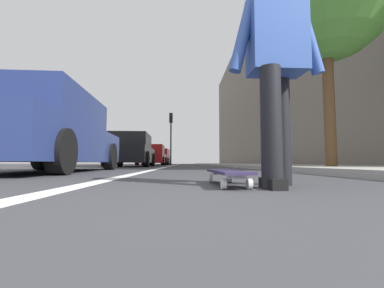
{
  "coord_description": "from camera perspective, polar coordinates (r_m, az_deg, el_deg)",
  "views": [
    {
      "loc": [
        -0.78,
        0.39,
        0.17
      ],
      "look_at": [
        8.01,
        0.15,
        0.82
      ],
      "focal_mm": 24.17,
      "sensor_mm": 36.0,
      "label": 1
    }
  ],
  "objects": [
    {
      "name": "ground_plane",
      "position": [
        10.79,
        0.52,
        -5.1
      ],
      "size": [
        80.0,
        80.0,
        0.0
      ],
      "primitive_type": "plane",
      "color": "#38383D"
    },
    {
      "name": "lane_stripe_white",
      "position": [
        20.79,
        -3.71,
        -4.65
      ],
      "size": [
        52.0,
        0.16,
        0.01
      ],
      "primitive_type": "cube",
      "color": "silver",
      "rests_on": "ground"
    },
    {
      "name": "sidewalk_curb",
      "position": [
        19.1,
        8.94,
        -4.51
      ],
      "size": [
        52.0,
        3.2,
        0.1
      ],
      "primitive_type": "cube",
      "color": "#9E9B93",
      "rests_on": "ground"
    },
    {
      "name": "building_facade",
      "position": [
        24.5,
        13.72,
        11.2
      ],
      "size": [
        40.0,
        1.2,
        13.25
      ],
      "primitive_type": "cube",
      "color": "slate",
      "rests_on": "ground"
    },
    {
      "name": "skateboard",
      "position": [
        2.0,
        7.71,
        -6.37
      ],
      "size": [
        0.85,
        0.24,
        0.11
      ],
      "color": "white",
      "rests_on": "ground"
    },
    {
      "name": "skater_person",
      "position": [
        2.08,
        18.05,
        17.61
      ],
      "size": [
        0.47,
        0.72,
        1.64
      ],
      "color": "black",
      "rests_on": "ground"
    },
    {
      "name": "parked_car_near",
      "position": [
        5.66,
        -29.06,
        1.88
      ],
      "size": [
        4.64,
        2.02,
        1.49
      ],
      "color": "navy",
      "rests_on": "ground"
    },
    {
      "name": "parked_car_mid",
      "position": [
        12.23,
        -13.17,
        -1.52
      ],
      "size": [
        4.47,
        1.97,
        1.49
      ],
      "color": "black",
      "rests_on": "ground"
    },
    {
      "name": "parked_car_far",
      "position": [
        19.12,
        -8.8,
        -2.57
      ],
      "size": [
        4.31,
        1.98,
        1.46
      ],
      "color": "maroon",
      "rests_on": "ground"
    },
    {
      "name": "parked_car_end",
      "position": [
        24.8,
        -7.09,
        -2.91
      ],
      "size": [
        4.6,
        2.03,
        1.48
      ],
      "color": "maroon",
      "rests_on": "ground"
    },
    {
      "name": "traffic_light",
      "position": [
        21.61,
        -4.68,
        3.31
      ],
      "size": [
        0.33,
        0.28,
        4.33
      ],
      "color": "#2D2D2D",
      "rests_on": "ground"
    },
    {
      "name": "street_tree_near",
      "position": [
        7.13,
        27.3,
        26.47
      ],
      "size": [
        2.76,
        2.76,
        5.15
      ],
      "color": "brown",
      "rests_on": "ground"
    }
  ]
}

